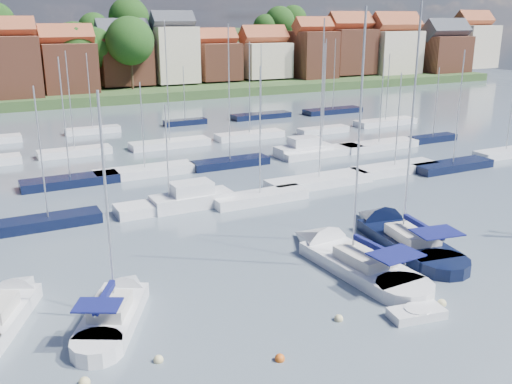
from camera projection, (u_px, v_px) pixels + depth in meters
ground at (174, 154)px, 68.91m from camera, size 260.00×260.00×0.00m
sailboat_left at (118, 307)px, 31.70m from camera, size 6.95×9.93×13.50m
sailboat_centre at (340, 256)px, 38.58m from camera, size 4.28×13.46×17.95m
sailboat_navy at (393, 234)px, 42.53m from camera, size 5.60×13.76×18.43m
sailboat_far at (7, 309)px, 31.62m from camera, size 6.49×9.98×13.07m
tender at (417, 313)px, 31.27m from camera, size 3.26×1.91×0.66m
buoy_b at (280, 360)px, 27.43m from camera, size 0.49×0.49×0.49m
buoy_c at (339, 320)px, 31.05m from camera, size 0.48×0.48×0.48m
buoy_d at (442, 305)px, 32.70m from camera, size 0.53×0.53×0.53m
buoy_e at (382, 244)px, 41.39m from camera, size 0.52×0.52×0.52m
buoy_g at (159, 362)px, 27.33m from camera, size 0.48×0.48×0.48m
marina_field at (204, 157)px, 65.48m from camera, size 79.62×41.41×15.93m
far_shore_town at (63, 62)px, 147.41m from camera, size 212.46×90.00×22.27m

